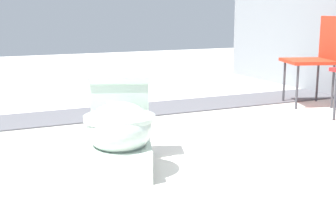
# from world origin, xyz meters

# --- Properties ---
(ground_plane) EXTENTS (14.00, 14.00, 0.00)m
(ground_plane) POSITION_xyz_m (0.00, 0.00, 0.00)
(ground_plane) COLOR beige
(gravel_strip) EXTENTS (0.56, 8.00, 0.01)m
(gravel_strip) POSITION_xyz_m (-1.20, 0.50, 0.01)
(gravel_strip) COLOR #4C4C51
(gravel_strip) RESTS_ON ground
(toilet) EXTENTS (0.72, 0.56, 0.52)m
(toilet) POSITION_xyz_m (0.22, -0.16, 0.22)
(toilet) COLOR #B2C6B7
(toilet) RESTS_ON ground
(folding_chair_left) EXTENTS (0.56, 0.56, 0.83)m
(folding_chair_left) POSITION_xyz_m (-0.74, 2.15, 0.51)
(folding_chair_left) COLOR red
(folding_chair_left) RESTS_ON ground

